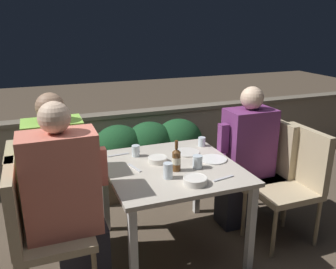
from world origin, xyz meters
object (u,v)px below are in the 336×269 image
object	(u,v)px
chair_right_near	(294,175)
person_green_blouse	(62,181)
chair_right_far	(264,162)
person_purple_stripe	(244,158)
beer_bottle	(176,159)
chair_left_near	(35,223)
person_coral_top	(68,203)
chair_left_far	(33,199)

from	to	relation	value
chair_right_near	person_green_blouse	bearing A→B (deg)	169.68
chair_right_far	person_purple_stripe	distance (m)	0.22
person_purple_stripe	beer_bottle	bearing A→B (deg)	-161.28
person_purple_stripe	chair_left_near	bearing A→B (deg)	-168.83
chair_left_near	person_coral_top	size ratio (longest dim) A/B	0.71
person_green_blouse	chair_right_near	bearing A→B (deg)	-10.32
beer_bottle	chair_right_far	bearing A→B (deg)	14.73
person_coral_top	person_green_blouse	bearing A→B (deg)	91.00
chair_left_near	chair_right_near	xyz separation A→B (m)	(1.97, 0.01, 0.00)
chair_left_near	chair_right_near	world-z (taller)	same
chair_left_far	person_purple_stripe	size ratio (longest dim) A/B	0.75
person_green_blouse	beer_bottle	world-z (taller)	person_green_blouse
person_coral_top	chair_left_far	distance (m)	0.41
person_green_blouse	person_purple_stripe	bearing A→B (deg)	-0.02
beer_bottle	person_green_blouse	bearing A→B (deg)	162.25
person_green_blouse	person_coral_top	bearing A→B (deg)	-89.00
chair_left_far	person_green_blouse	world-z (taller)	person_green_blouse
person_green_blouse	chair_right_far	size ratio (longest dim) A/B	1.40
person_green_blouse	beer_bottle	distance (m)	0.82
chair_left_far	chair_right_near	world-z (taller)	same
person_coral_top	chair_right_far	bearing A→B (deg)	11.16
chair_left_near	person_coral_top	bearing A→B (deg)	-0.00
chair_left_far	person_purple_stripe	bearing A→B (deg)	-0.02
chair_left_near	chair_right_far	bearing A→B (deg)	9.97
chair_right_far	beer_bottle	xyz separation A→B (m)	(-0.94, -0.25, 0.25)
chair_right_near	beer_bottle	bearing A→B (deg)	175.69
chair_left_far	beer_bottle	size ratio (longest dim) A/B	4.08
chair_left_far	chair_right_far	distance (m)	1.92
chair_left_far	person_green_blouse	bearing A→B (deg)	0.00
person_coral_top	chair_left_far	bearing A→B (deg)	122.50
chair_left_far	chair_right_near	size ratio (longest dim) A/B	1.00
chair_left_near	chair_left_far	world-z (taller)	same
chair_left_near	beer_bottle	size ratio (longest dim) A/B	4.08
person_coral_top	chair_left_far	world-z (taller)	person_coral_top
chair_left_near	person_coral_top	world-z (taller)	person_coral_top
person_green_blouse	person_purple_stripe	xyz separation A→B (m)	(1.50, -0.00, -0.03)
chair_left_far	chair_right_near	distance (m)	2.00
chair_right_far	person_purple_stripe	world-z (taller)	person_purple_stripe
person_purple_stripe	person_green_blouse	bearing A→B (deg)	179.98
chair_left_far	chair_right_far	world-z (taller)	same
chair_left_far	chair_right_far	size ratio (longest dim) A/B	1.00
person_purple_stripe	chair_right_near	bearing A→B (deg)	-49.99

